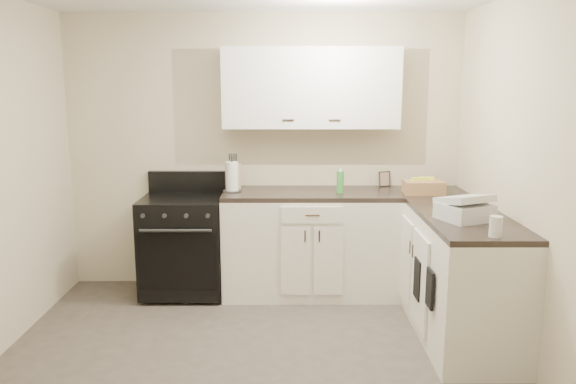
{
  "coord_description": "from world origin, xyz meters",
  "views": [
    {
      "loc": [
        0.21,
        -3.37,
        1.87
      ],
      "look_at": [
        0.22,
        0.85,
        1.06
      ],
      "focal_mm": 35.0,
      "sensor_mm": 36.0,
      "label": 1
    }
  ],
  "objects_px": {
    "paper_towel": "(232,177)",
    "wicker_basket": "(423,187)",
    "stove": "(184,245)",
    "knife_block": "(233,177)",
    "countertop_grill": "(465,212)"
  },
  "relations": [
    {
      "from": "paper_towel",
      "to": "wicker_basket",
      "type": "relative_size",
      "value": 0.78
    },
    {
      "from": "stove",
      "to": "paper_towel",
      "type": "xyz_separation_m",
      "value": [
        0.44,
        0.03,
        0.61
      ]
    },
    {
      "from": "knife_block",
      "to": "paper_towel",
      "type": "xyz_separation_m",
      "value": [
        0.0,
        -0.1,
        0.02
      ]
    },
    {
      "from": "stove",
      "to": "wicker_basket",
      "type": "bearing_deg",
      "value": -1.89
    },
    {
      "from": "stove",
      "to": "knife_block",
      "type": "distance_m",
      "value": 0.76
    },
    {
      "from": "countertop_grill",
      "to": "paper_towel",
      "type": "bearing_deg",
      "value": 124.35
    },
    {
      "from": "wicker_basket",
      "to": "knife_block",
      "type": "bearing_deg",
      "value": 173.0
    },
    {
      "from": "knife_block",
      "to": "paper_towel",
      "type": "bearing_deg",
      "value": -67.22
    },
    {
      "from": "stove",
      "to": "wicker_basket",
      "type": "distance_m",
      "value": 2.18
    },
    {
      "from": "stove",
      "to": "countertop_grill",
      "type": "distance_m",
      "value": 2.46
    },
    {
      "from": "paper_towel",
      "to": "stove",
      "type": "bearing_deg",
      "value": -175.6
    },
    {
      "from": "knife_block",
      "to": "countertop_grill",
      "type": "distance_m",
      "value": 2.08
    },
    {
      "from": "paper_towel",
      "to": "countertop_grill",
      "type": "height_order",
      "value": "paper_towel"
    },
    {
      "from": "stove",
      "to": "paper_towel",
      "type": "relative_size",
      "value": 3.26
    },
    {
      "from": "knife_block",
      "to": "paper_towel",
      "type": "height_order",
      "value": "paper_towel"
    }
  ]
}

